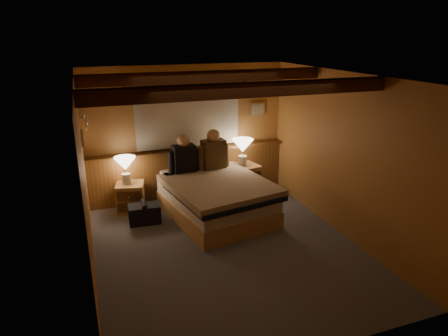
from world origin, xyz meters
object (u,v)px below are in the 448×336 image
bed (216,198)px  lamp_right (243,147)px  person_right (214,152)px  nightstand_left (131,197)px  person_left (184,157)px  duffel_bag (145,213)px  lamp_left (125,165)px  nightstand_right (242,181)px

bed → lamp_right: (0.73, 0.66, 0.62)m
bed → person_right: (0.16, 0.62, 0.60)m
nightstand_left → person_left: 1.15m
nightstand_left → person_left: bearing=4.6°
nightstand_left → lamp_right: size_ratio=1.05×
bed → duffel_bag: size_ratio=4.10×
nightstand_left → lamp_left: bearing=170.0°
nightstand_right → bed: bearing=-149.1°
lamp_left → person_right: (1.50, -0.12, 0.11)m
bed → duffel_bag: (-1.16, 0.19, -0.18)m
nightstand_right → lamp_right: 0.65m
nightstand_right → lamp_left: lamp_left is taller
person_left → person_right: person_right is taller
nightstand_right → person_left: person_left is taller
lamp_right → person_left: (-1.10, -0.06, -0.04)m
nightstand_left → duffel_bag: 0.56m
bed → person_right: 0.87m
bed → nightstand_right: (0.74, 0.69, -0.04)m
person_left → nightstand_left: bearing=168.5°
lamp_left → person_right: size_ratio=0.65×
nightstand_left → duffel_bag: (0.15, -0.53, -0.09)m
person_left → person_right: size_ratio=0.93×
bed → person_right: bearing=65.5°
bed → person_left: person_left is taller
lamp_right → duffel_bag: 2.10m
person_right → person_left: bearing=176.0°
nightstand_right → person_right: (-0.58, -0.07, 0.63)m
nightstand_right → lamp_left: bearing=166.7°
person_left → duffel_bag: person_left is taller
nightstand_left → person_left: person_left is taller
person_left → duffel_bag: bearing=-156.3°
nightstand_left → nightstand_right: (2.05, -0.03, 0.05)m
bed → person_left: size_ratio=3.15×
lamp_left → duffel_bag: size_ratio=0.91×
lamp_left → person_left: size_ratio=0.70×
nightstand_right → lamp_right: size_ratio=1.27×
bed → lamp_right: bearing=32.4°
person_left → person_right: bearing=-2.4°
bed → lamp_left: size_ratio=4.51×
duffel_bag → lamp_right: bearing=17.4°
nightstand_right → lamp_right: (-0.01, -0.02, 0.65)m
person_left → bed: bearing=-62.0°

